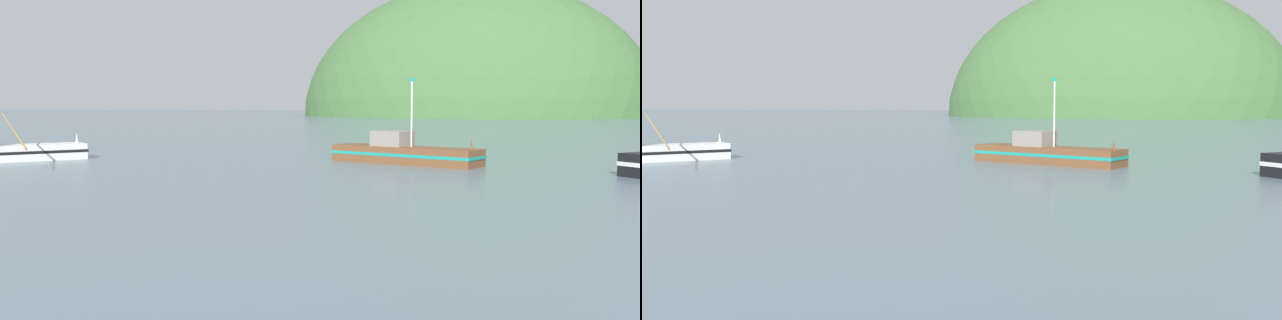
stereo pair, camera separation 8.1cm
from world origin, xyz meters
The scene contains 2 objects.
hill_mid_right centered at (5.65, 190.94, 0.00)m, with size 96.13×76.91×74.13m, color #47703D.
fishing_boat_brown centered at (4.94, 44.07, 0.68)m, with size 10.16×6.28×5.43m.
Camera 1 is at (10.21, 2.61, 3.92)m, focal length 36.38 mm.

